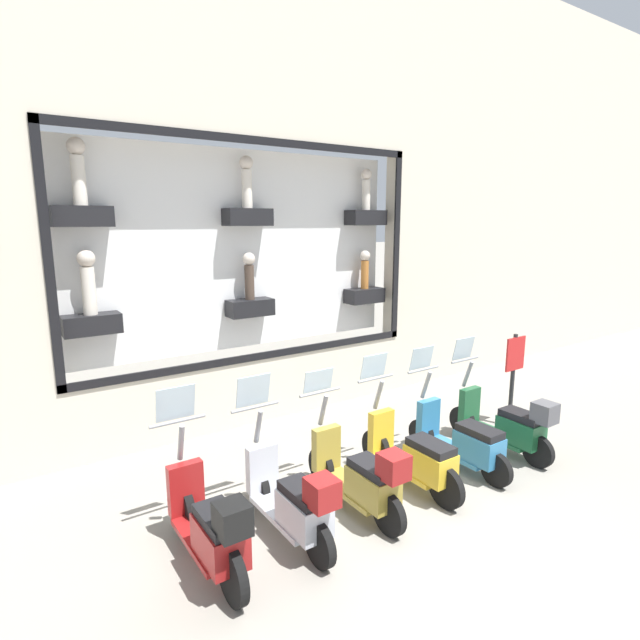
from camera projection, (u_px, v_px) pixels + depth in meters
name	position (u px, v px, depth m)	size (l,w,h in m)	color
ground_plane	(398.00, 518.00, 5.78)	(120.00, 120.00, 0.00)	gray
building_facade	(250.00, 168.00, 7.89)	(1.19, 36.00, 8.24)	beige
scooter_green_0	(508.00, 424.00, 7.30)	(1.79, 0.61, 1.59)	black
scooter_teal_1	(462.00, 440.00, 6.85)	(1.79, 0.60, 1.57)	black
scooter_yellow_2	(414.00, 456.00, 6.35)	(1.80, 0.60, 1.60)	black
scooter_olive_3	(361.00, 477.00, 5.79)	(1.80, 0.60, 1.54)	black
scooter_silver_4	(293.00, 501.00, 5.29)	(1.79, 0.60, 1.63)	black
scooter_red_5	(211.00, 527.00, 4.79)	(1.81, 0.61, 1.67)	black
shop_sign_post	(513.00, 378.00, 8.22)	(0.36, 0.45, 1.58)	#232326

